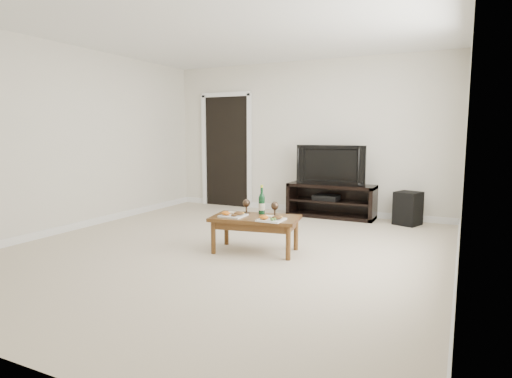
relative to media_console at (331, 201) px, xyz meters
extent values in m
plane|color=beige|center=(-0.56, -2.50, -0.28)|extent=(5.50, 5.50, 0.00)
cube|color=silver|center=(-0.56, 0.27, 1.02)|extent=(5.00, 0.04, 2.60)
cube|color=white|center=(-0.56, -2.50, 2.35)|extent=(5.00, 5.50, 0.04)
cube|color=black|center=(-2.11, 0.24, 0.75)|extent=(0.90, 0.02, 2.05)
cube|color=black|center=(0.00, 0.00, 0.00)|extent=(1.43, 0.45, 0.55)
imported|color=black|center=(0.00, 0.00, 0.60)|extent=(1.12, 0.24, 0.64)
cube|color=black|center=(-0.08, -0.01, 0.05)|extent=(0.41, 0.32, 0.08)
cube|color=black|center=(1.21, -0.06, -0.02)|extent=(0.43, 0.43, 0.50)
cube|color=brown|center=(-0.21, -2.41, -0.07)|extent=(1.08, 0.70, 0.42)
cube|color=white|center=(-0.45, -2.51, 0.18)|extent=(0.27, 0.27, 0.07)
cube|color=white|center=(0.05, -2.53, 0.18)|extent=(0.27, 0.27, 0.07)
cylinder|color=#0F3A1D|center=(-0.22, -2.22, 0.32)|extent=(0.07, 0.07, 0.35)
camera|label=1|loc=(1.94, -6.79, 1.12)|focal=30.00mm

